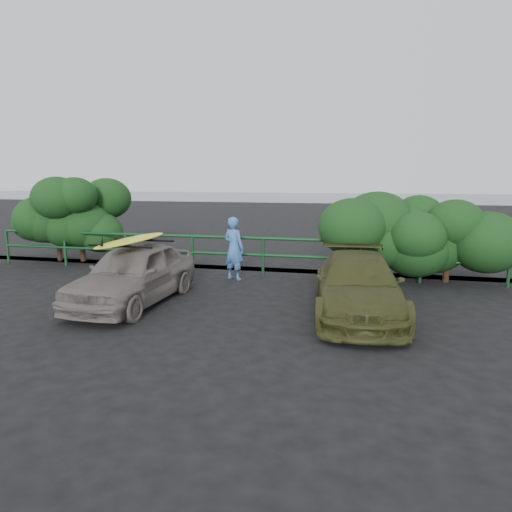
{
  "coord_description": "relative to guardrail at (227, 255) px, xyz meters",
  "views": [
    {
      "loc": [
        3.5,
        -6.72,
        2.6
      ],
      "look_at": [
        1.35,
        2.65,
        0.94
      ],
      "focal_mm": 32.0,
      "sensor_mm": 36.0,
      "label": 1
    }
  ],
  "objects": [
    {
      "name": "sedan",
      "position": [
        -1.05,
        -3.26,
        0.1
      ],
      "size": [
        1.63,
        3.73,
        1.25
      ],
      "primitive_type": "imported",
      "rotation": [
        0.0,
        0.0,
        -0.04
      ],
      "color": "slate",
      "rests_on": "ground"
    },
    {
      "name": "ocean",
      "position": [
        0.0,
        55.0,
        -0.52
      ],
      "size": [
        200.0,
        200.0,
        0.0
      ],
      "primitive_type": "plane",
      "color": "slate",
      "rests_on": "ground"
    },
    {
      "name": "man",
      "position": [
        0.37,
        -0.63,
        0.29
      ],
      "size": [
        0.69,
        0.59,
        1.62
      ],
      "primitive_type": "imported",
      "rotation": [
        0.0,
        0.0,
        2.74
      ],
      "color": "#3F73BD",
      "rests_on": "ground"
    },
    {
      "name": "olive_vehicle",
      "position": [
        3.5,
        -3.02,
        0.05
      ],
      "size": [
        1.91,
        4.04,
        1.14
      ],
      "primitive_type": "imported",
      "rotation": [
        0.0,
        0.0,
        0.08
      ],
      "color": "#3D3F1C",
      "rests_on": "ground"
    },
    {
      "name": "ground",
      "position": [
        0.0,
        -5.0,
        -0.52
      ],
      "size": [
        80.0,
        80.0,
        0.0
      ],
      "primitive_type": "plane",
      "color": "black"
    },
    {
      "name": "roof_rack",
      "position": [
        -1.05,
        -3.26,
        0.75
      ],
      "size": [
        1.44,
        1.03,
        0.05
      ],
      "primitive_type": null,
      "rotation": [
        0.0,
        0.0,
        -0.04
      ],
      "color": "black",
      "rests_on": "sedan"
    },
    {
      "name": "surfboard",
      "position": [
        -1.05,
        -3.26,
        0.81
      ],
      "size": [
        0.64,
        2.58,
        0.08
      ],
      "primitive_type": "ellipsoid",
      "rotation": [
        0.0,
        0.0,
        -0.04
      ],
      "color": "yellow",
      "rests_on": "roof_rack"
    },
    {
      "name": "shrub_left",
      "position": [
        -4.8,
        0.4,
        0.71
      ],
      "size": [
        3.2,
        2.4,
        2.47
      ],
      "primitive_type": null,
      "color": "#183F17",
      "rests_on": "ground"
    },
    {
      "name": "guardrail",
      "position": [
        0.0,
        0.0,
        0.0
      ],
      "size": [
        14.0,
        0.08,
        1.04
      ],
      "primitive_type": null,
      "color": "#12411E",
      "rests_on": "ground"
    },
    {
      "name": "shrub_right",
      "position": [
        5.0,
        0.5,
        0.44
      ],
      "size": [
        3.2,
        2.4,
        1.92
      ],
      "primitive_type": null,
      "color": "#183F17",
      "rests_on": "ground"
    }
  ]
}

